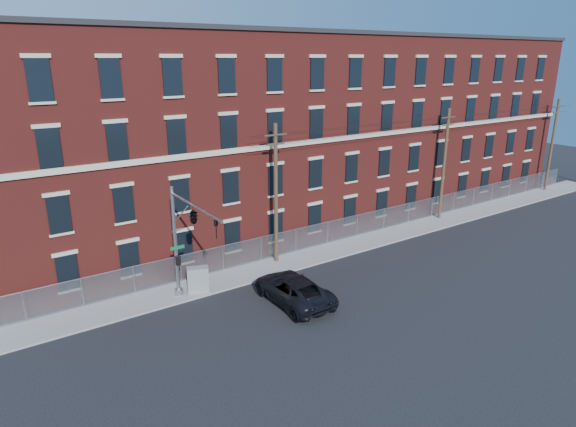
% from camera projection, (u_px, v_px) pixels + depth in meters
% --- Properties ---
extents(ground, '(140.00, 140.00, 0.00)m').
position_uv_depth(ground, '(298.00, 299.00, 30.67)').
color(ground, black).
rests_on(ground, ground).
extents(sidewalk, '(65.00, 3.00, 0.12)m').
position_uv_depth(sidewalk, '(381.00, 237.00, 41.03)').
color(sidewalk, gray).
rests_on(sidewalk, ground).
extents(mill_building, '(55.30, 14.32, 16.30)m').
position_uv_depth(mill_building, '(317.00, 127.00, 45.61)').
color(mill_building, maroon).
rests_on(mill_building, ground).
extents(chain_link_fence, '(59.06, 0.06, 1.85)m').
position_uv_depth(chain_link_fence, '(371.00, 222.00, 41.75)').
color(chain_link_fence, '#A5A8AD').
rests_on(chain_link_fence, ground).
extents(traffic_signal_mast, '(0.90, 6.75, 7.00)m').
position_uv_depth(traffic_signal_mast, '(189.00, 225.00, 27.53)').
color(traffic_signal_mast, '#9EA0A5').
rests_on(traffic_signal_mast, ground).
extents(utility_pole_near, '(1.80, 0.28, 10.00)m').
position_uv_depth(utility_pole_near, '(276.00, 192.00, 34.53)').
color(utility_pole_near, '#493424').
rests_on(utility_pole_near, ground).
extents(utility_pole_mid, '(1.80, 0.28, 10.00)m').
position_uv_depth(utility_pole_mid, '(444.00, 162.00, 44.20)').
color(utility_pole_mid, '#493424').
rests_on(utility_pole_mid, ground).
extents(utility_pole_far, '(1.80, 0.28, 10.00)m').
position_uv_depth(utility_pole_far, '(552.00, 143.00, 53.86)').
color(utility_pole_far, '#493424').
rests_on(utility_pole_far, ground).
extents(overhead_wires, '(40.00, 0.62, 0.62)m').
position_uv_depth(overhead_wires, '(448.00, 120.00, 43.05)').
color(overhead_wires, black).
rests_on(overhead_wires, ground).
extents(pickup_truck, '(2.84, 6.05, 1.67)m').
position_uv_depth(pickup_truck, '(293.00, 289.00, 30.05)').
color(pickup_truck, black).
rests_on(pickup_truck, ground).
extents(utility_cabinet, '(1.47, 1.10, 1.65)m').
position_uv_depth(utility_cabinet, '(198.00, 280.00, 31.11)').
color(utility_cabinet, slate).
rests_on(utility_cabinet, sidewalk).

